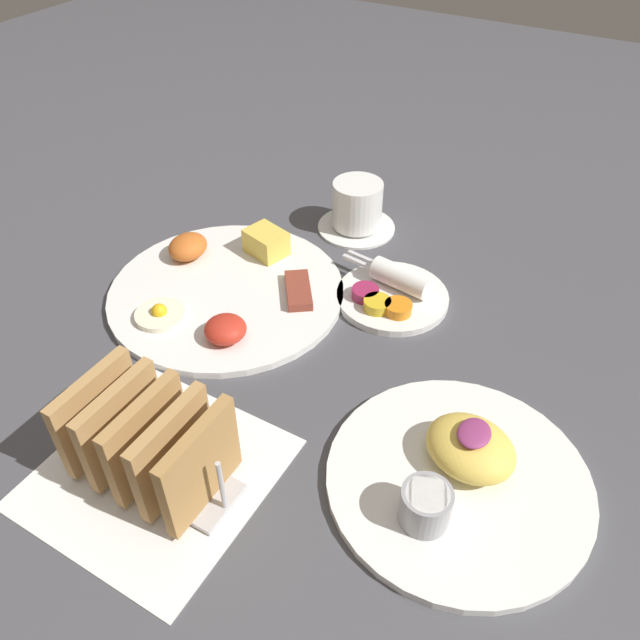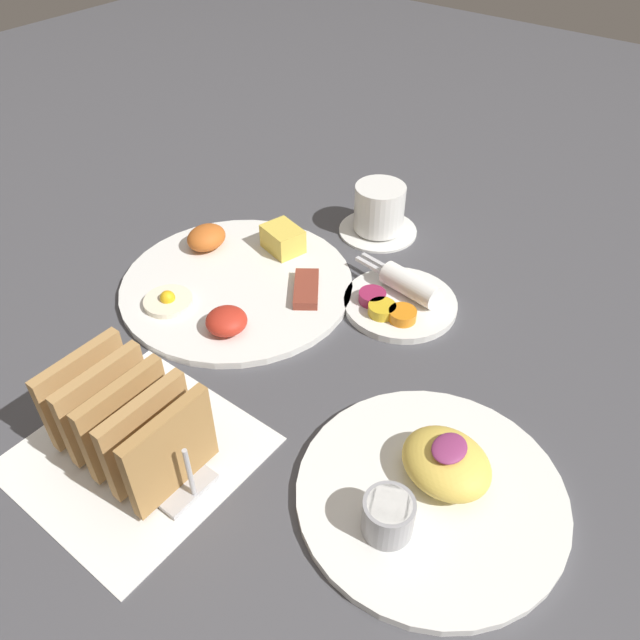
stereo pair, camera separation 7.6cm
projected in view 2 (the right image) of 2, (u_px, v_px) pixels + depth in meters
name	position (u px, v px, depth m)	size (l,w,h in m)	color
ground_plane	(302.00, 386.00, 0.72)	(3.00, 3.00, 0.00)	#47474C
napkin_flat	(137.00, 453.00, 0.65)	(0.22, 0.22, 0.00)	white
plate_breakfast	(237.00, 280.00, 0.86)	(0.32, 0.32, 0.05)	white
plate_condiments	(400.00, 299.00, 0.82)	(0.15, 0.16, 0.04)	white
plate_foreground	(431.00, 487.00, 0.60)	(0.26, 0.26, 0.06)	white
toast_rack	(128.00, 422.00, 0.61)	(0.10, 0.18, 0.10)	#B7B7BC
coffee_cup	(379.00, 212.00, 0.94)	(0.12, 0.12, 0.08)	white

